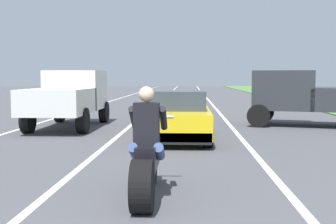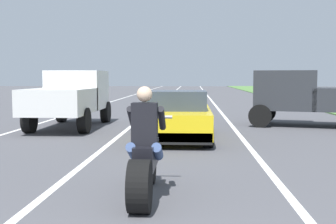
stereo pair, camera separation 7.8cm
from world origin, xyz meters
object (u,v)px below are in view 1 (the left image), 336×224
at_px(sports_car_yellow, 177,117).
at_px(pickup_truck_right_shoulder_dark_grey, 311,95).
at_px(motorcycle_with_rider, 147,159).
at_px(pickup_truck_left_lane_white, 69,96).

height_order(sports_car_yellow, pickup_truck_right_shoulder_dark_grey, pickup_truck_right_shoulder_dark_grey).
bearing_deg(motorcycle_with_rider, sports_car_yellow, 87.46).
height_order(sports_car_yellow, pickup_truck_left_lane_white, pickup_truck_left_lane_white).
xyz_separation_m(pickup_truck_left_lane_white, pickup_truck_right_shoulder_dark_grey, (8.50, 0.75, 0.00)).
bearing_deg(pickup_truck_right_shoulder_dark_grey, pickup_truck_left_lane_white, -174.96).
bearing_deg(pickup_truck_right_shoulder_dark_grey, motorcycle_with_rider, -117.46).
height_order(motorcycle_with_rider, pickup_truck_right_shoulder_dark_grey, pickup_truck_right_shoulder_dark_grey).
distance_m(pickup_truck_left_lane_white, pickup_truck_right_shoulder_dark_grey, 8.53).
distance_m(motorcycle_with_rider, pickup_truck_left_lane_white, 9.47).
bearing_deg(pickup_truck_left_lane_white, pickup_truck_right_shoulder_dark_grey, 5.04).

